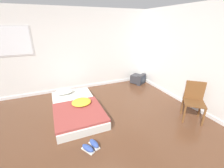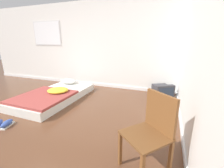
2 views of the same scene
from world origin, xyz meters
TOP-DOWN VIEW (x-y plane):
  - ground_plane at (0.00, 0.00)m, footprint 20.00×20.00m
  - wall_back at (-0.02, 2.63)m, footprint 8.12×0.08m
  - wall_right at (2.89, 0.00)m, footprint 0.08×7.60m
  - mattress_bed at (-0.07, 1.12)m, footprint 1.13×2.08m
  - crt_tv at (2.48, 2.20)m, footprint 0.59×0.60m
  - wooden_chair at (2.46, -0.21)m, footprint 0.62×0.62m
  - sneaker_pair at (-0.05, -0.23)m, footprint 0.34×0.34m

SIDE VIEW (x-z plane):
  - ground_plane at x=0.00m, z-range 0.00..0.00m
  - sneaker_pair at x=-0.05m, z-range 0.00..0.10m
  - mattress_bed at x=-0.07m, z-range -0.04..0.28m
  - crt_tv at x=2.48m, z-range -0.01..0.36m
  - wooden_chair at x=2.46m, z-range 0.07..0.97m
  - wall_right at x=2.89m, z-range -0.01..2.59m
  - wall_back at x=-0.02m, z-range -0.01..2.59m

